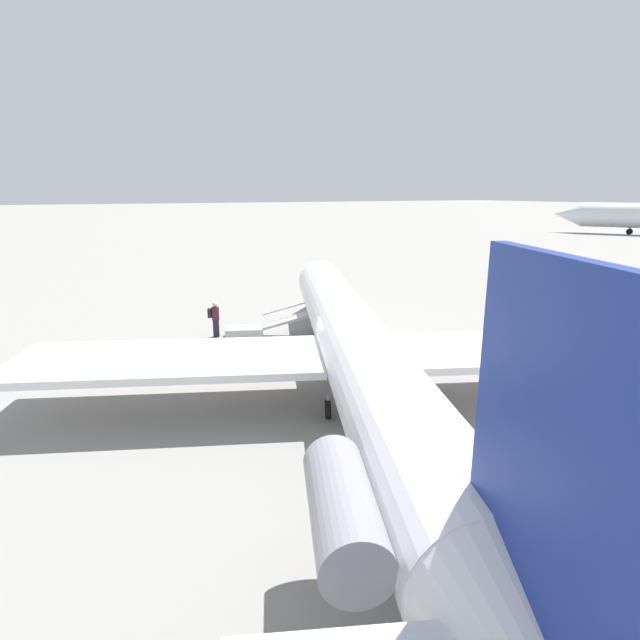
{
  "coord_description": "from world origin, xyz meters",
  "views": [
    {
      "loc": [
        -14.54,
        8.76,
        6.95
      ],
      "look_at": [
        3.54,
        -0.57,
        1.69
      ],
      "focal_mm": 28.0,
      "sensor_mm": 36.0,
      "label": 1
    }
  ],
  "objects": [
    {
      "name": "ground_plane",
      "position": [
        0.0,
        0.0,
        0.0
      ],
      "size": [
        600.0,
        600.0,
        0.0
      ],
      "primitive_type": "plane",
      "color": "gray"
    },
    {
      "name": "airplane_main",
      "position": [
        -0.83,
        0.33,
        1.9
      ],
      "size": [
        27.95,
        21.89,
        6.37
      ],
      "rotation": [
        0.0,
        0.0,
        -0.38
      ],
      "color": "silver",
      "rests_on": "ground"
    },
    {
      "name": "boarding_stairs",
      "position": [
        7.89,
        0.89,
        0.36
      ],
      "size": [
        2.42,
        4.1,
        1.62
      ],
      "rotation": [
        0.0,
        0.0,
        -1.95
      ],
      "color": "#B2B2B7",
      "rests_on": "ground"
    },
    {
      "name": "passenger",
      "position": [
        8.79,
        2.5,
        1.0
      ],
      "size": [
        0.44,
        0.57,
        1.74
      ],
      "rotation": [
        0.0,
        0.0,
        -1.95
      ],
      "color": "#23232D",
      "rests_on": "ground"
    }
  ]
}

